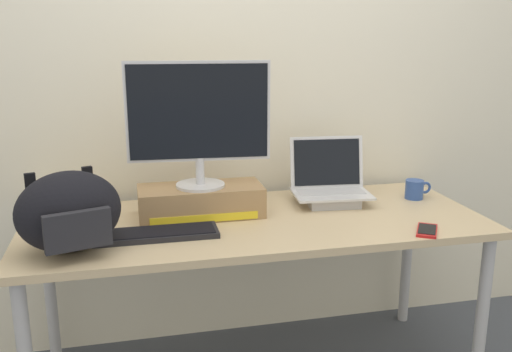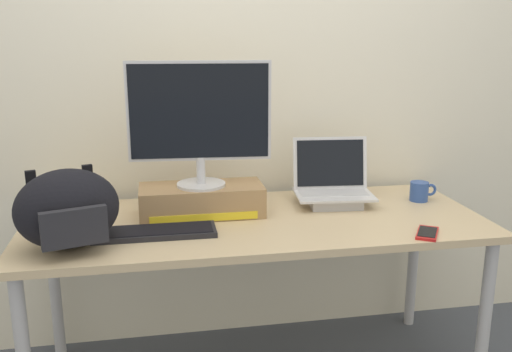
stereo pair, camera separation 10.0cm
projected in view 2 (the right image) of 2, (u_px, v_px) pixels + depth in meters
The scene contains 10 objects.
back_wall at pixel (237, 70), 2.61m from camera, with size 7.00×0.10×2.60m, color silver.
desk at pixel (256, 234), 2.31m from camera, with size 1.86×0.76×0.73m.
toner_box_yellow at pixel (202, 200), 2.33m from camera, with size 0.51×0.22×0.12m.
desktop_monitor at pixel (200, 119), 2.25m from camera, with size 0.58×0.20×0.51m.
open_laptop at pixel (333, 191), 2.48m from camera, with size 0.36×0.27×0.28m.
external_keyboard at pixel (155, 232), 2.11m from camera, with size 0.46×0.15×0.02m.
messenger_backpack at pixel (68, 209), 1.95m from camera, with size 0.41×0.33×0.28m.
coffee_mug at pixel (420, 191), 2.53m from camera, with size 0.12×0.08×0.09m.
cell_phone at pixel (427, 233), 2.11m from camera, with size 0.14×0.17×0.01m.
plush_toy at pixel (77, 202), 2.34m from camera, with size 0.10×0.10×0.10m.
Camera 2 is at (-0.39, -2.14, 1.47)m, focal length 39.41 mm.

